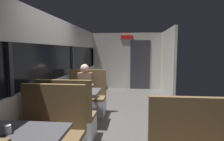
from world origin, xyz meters
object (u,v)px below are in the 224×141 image
Objects in this scene: dining_table_mid_window at (78,95)px; bench_mid_window_facing_end at (68,121)px; seated_passenger at (85,94)px; coffee_cup_primary at (8,129)px; bench_mid_window_facing_entry at (86,101)px; bench_near_window_facing_entry at (50,141)px.

dining_table_mid_window is 0.82× the size of bench_mid_window_facing_end.
seated_passenger is 14.00× the size of coffee_cup_primary.
seated_passenger reaches higher than bench_mid_window_facing_entry.
bench_near_window_facing_entry is 1.00× the size of bench_mid_window_facing_entry.
bench_near_window_facing_entry reaches higher than coffee_cup_primary.
bench_near_window_facing_entry is 1.00× the size of bench_mid_window_facing_end.
bench_near_window_facing_entry is 0.86m from coffee_cup_primary.
bench_mid_window_facing_end is at bearing -90.00° from seated_passenger.
bench_near_window_facing_entry is 12.22× the size of coffee_cup_primary.
seated_passenger is (0.00, 2.08, 0.21)m from bench_near_window_facing_entry.
bench_mid_window_facing_end is 1.00× the size of bench_mid_window_facing_entry.
bench_mid_window_facing_entry reaches higher than coffee_cup_primary.
seated_passenger is (0.00, 0.63, -0.10)m from dining_table_mid_window.
bench_near_window_facing_entry is at bearing 80.80° from coffee_cup_primary.
dining_table_mid_window is at bearing -90.00° from bench_mid_window_facing_entry.
bench_near_window_facing_entry is at bearing -90.00° from seated_passenger.
bench_mid_window_facing_end reaches higher than dining_table_mid_window.
bench_mid_window_facing_end is (0.00, 0.75, 0.00)m from bench_near_window_facing_entry.
coffee_cup_primary is at bearing -93.06° from dining_table_mid_window.
dining_table_mid_window is 0.82× the size of bench_mid_window_facing_entry.
bench_mid_window_facing_entry is 0.22m from seated_passenger.
coffee_cup_primary is at bearing -99.20° from bench_near_window_facing_entry.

